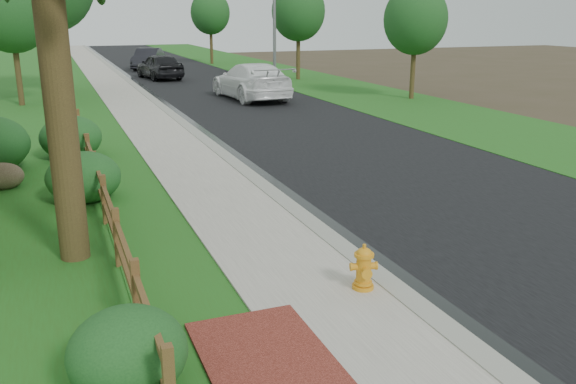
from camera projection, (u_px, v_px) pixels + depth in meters
name	position (u px, v px, depth m)	size (l,w,h in m)	color
ground	(378.00, 301.00, 9.48)	(120.00, 120.00, 0.00)	#3A3220
road	(187.00, 77.00, 42.35)	(8.00, 90.00, 0.02)	black
curb	(125.00, 78.00, 40.87)	(0.40, 90.00, 0.12)	gray
wet_gutter	(131.00, 79.00, 41.00)	(0.50, 90.00, 0.00)	black
sidewalk	(105.00, 79.00, 40.42)	(2.20, 90.00, 0.10)	gray
grass_strip	(75.00, 81.00, 39.76)	(1.60, 90.00, 0.06)	#265418
verge_far	(280.00, 73.00, 44.75)	(6.00, 90.00, 0.04)	#265418
brick_patch	(266.00, 359.00, 7.80)	(1.60, 2.40, 0.11)	maroon
ranch_fence	(99.00, 183.00, 13.76)	(0.12, 16.92, 1.10)	#4C3419
fire_hydrant	(364.00, 268.00, 9.60)	(0.49, 0.40, 0.75)	orange
white_suv	(251.00, 81.00, 31.29)	(2.57, 6.31, 1.83)	white
dark_car_mid	(160.00, 66.00, 40.83)	(2.00, 4.97, 1.69)	black
dark_car_far	(148.00, 59.00, 47.76)	(1.70, 4.89, 1.61)	black
boulder	(2.00, 176.00, 15.36)	(1.04, 0.78, 0.69)	brown
shrub_a	(128.00, 352.00, 7.07)	(1.40, 1.40, 1.05)	#19461B
shrub_b	(83.00, 177.00, 14.29)	(1.72, 1.72, 1.21)	#19461B
shrub_c	(71.00, 137.00, 18.54)	(1.84, 1.84, 1.33)	#19461B
tree_near_left	(10.00, 9.00, 27.99)	(3.68, 3.68, 6.52)	#372A16
tree_near_right	(416.00, 20.00, 30.42)	(3.19, 3.19, 5.75)	#372A16
tree_mid_right	(298.00, 11.00, 39.42)	(3.48, 3.48, 6.31)	#372A16
tree_far_right	(210.00, 13.00, 51.76)	(3.33, 3.33, 6.14)	#372A16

